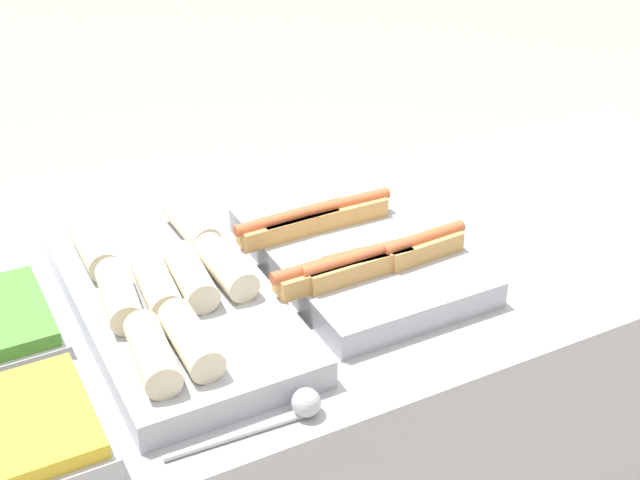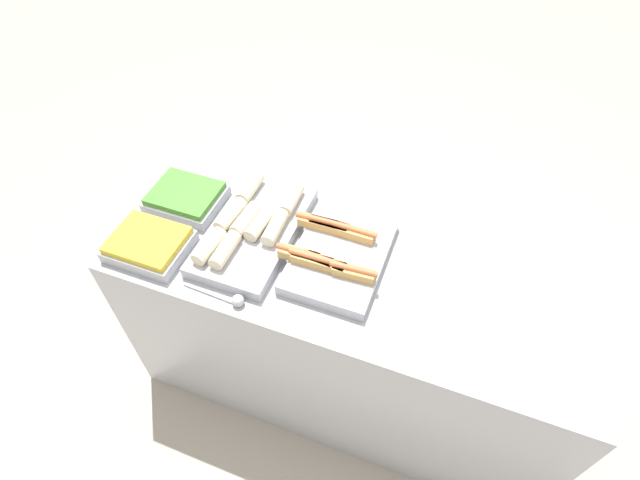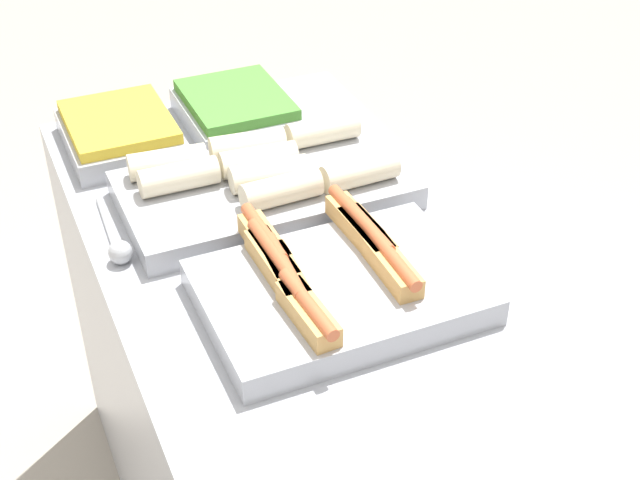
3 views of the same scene
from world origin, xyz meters
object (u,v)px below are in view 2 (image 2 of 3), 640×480
Objects in this scene: tray_hotdogs at (337,253)px; tray_side_front at (149,245)px; tray_wraps at (253,228)px; tray_side_back at (186,198)px; serving_spoon_near at (232,299)px.

tray_hotdogs is 1.62× the size of tray_side_front.
tray_wraps reaches higher than tray_side_front.
tray_side_back reaches higher than serving_spoon_near.
tray_side_front is (-0.67, -0.21, -0.00)m from tray_hotdogs.
tray_side_front is 1.18× the size of serving_spoon_near.
tray_wraps is (-0.34, 0.00, 0.00)m from tray_hotdogs.
tray_hotdogs is at bearing -0.46° from tray_wraps.
tray_hotdogs reaches higher than tray_side_front.
tray_hotdogs is 1.91× the size of serving_spoon_near.
tray_side_front is (-0.33, -0.21, -0.00)m from tray_wraps.
tray_side_front is at bearing 165.87° from serving_spoon_near.
tray_wraps is at bearing 32.79° from tray_side_front.
tray_hotdogs is at bearing 48.14° from serving_spoon_near.
tray_side_back is (0.00, 0.27, 0.00)m from tray_side_front.
tray_wraps is 1.98× the size of tray_side_front.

